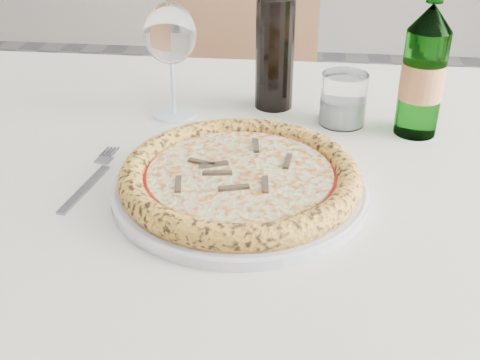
{
  "coord_description": "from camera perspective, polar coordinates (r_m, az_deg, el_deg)",
  "views": [
    {
      "loc": [
        0.31,
        -0.73,
        1.18
      ],
      "look_at": [
        0.24,
        -0.03,
        0.78
      ],
      "focal_mm": 45.0,
      "sensor_mm": 36.0,
      "label": 1
    }
  ],
  "objects": [
    {
      "name": "beer_bottle",
      "position": [
        0.99,
        17.01,
        9.86
      ],
      "size": [
        0.07,
        0.07,
        0.26
      ],
      "color": "#3B8F3A",
      "rests_on": "dining_table"
    },
    {
      "name": "dining_table",
      "position": [
        0.95,
        0.69,
        -2.27
      ],
      "size": [
        1.58,
        0.93,
        0.76
      ],
      "color": "brown",
      "rests_on": "floor"
    },
    {
      "name": "chair_far",
      "position": [
        1.72,
        0.76,
        7.73
      ],
      "size": [
        0.52,
        0.52,
        0.93
      ],
      "color": "brown",
      "rests_on": "floor"
    },
    {
      "name": "fork",
      "position": [
        0.87,
        -13.93,
        0.09
      ],
      "size": [
        0.03,
        0.19,
        0.0
      ],
      "color": "gray",
      "rests_on": "dining_table"
    },
    {
      "name": "plate",
      "position": [
        0.82,
        -0.0,
        -0.68
      ],
      "size": [
        0.35,
        0.35,
        0.02
      ],
      "color": "white",
      "rests_on": "dining_table"
    },
    {
      "name": "wine_glass",
      "position": [
        1.01,
        -6.66,
        13.39
      ],
      "size": [
        0.09,
        0.09,
        0.19
      ],
      "color": "silver",
      "rests_on": "dining_table"
    },
    {
      "name": "pizza",
      "position": [
        0.81,
        -0.0,
        0.39
      ],
      "size": [
        0.33,
        0.33,
        0.03
      ],
      "color": "#C18D46",
      "rests_on": "plate"
    },
    {
      "name": "tumbler",
      "position": [
        1.03,
        9.75,
        7.27
      ],
      "size": [
        0.08,
        0.08,
        0.09
      ],
      "color": "white",
      "rests_on": "dining_table"
    },
    {
      "name": "wine_bottle",
      "position": [
        1.06,
        3.36,
        12.93
      ],
      "size": [
        0.07,
        0.07,
        0.28
      ],
      "color": "black",
      "rests_on": "dining_table"
    }
  ]
}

